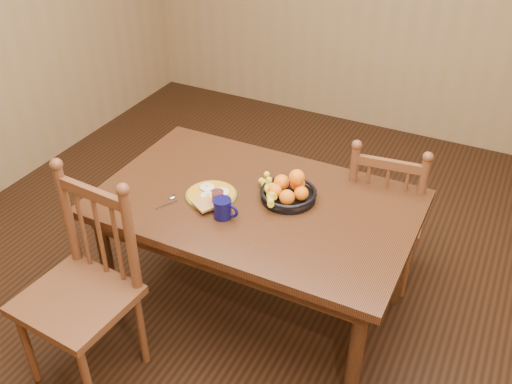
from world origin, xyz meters
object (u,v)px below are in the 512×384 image
at_px(fruit_bowl, 287,191).
at_px(breakfast_plate, 211,195).
at_px(dining_table, 256,214).
at_px(coffee_mug, 223,208).
at_px(chair_far, 384,213).
at_px(chair_near, 83,291).

bearing_deg(fruit_bowl, breakfast_plate, -155.79).
bearing_deg(dining_table, coffee_mug, -111.25).
height_order(chair_far, breakfast_plate, chair_far).
xyz_separation_m(dining_table, fruit_bowl, (0.14, 0.08, 0.13)).
relative_size(dining_table, breakfast_plate, 5.23).
bearing_deg(fruit_bowl, dining_table, -148.89).
xyz_separation_m(chair_near, fruit_bowl, (0.68, 0.82, 0.28)).
distance_m(chair_far, fruit_bowl, 0.71).
relative_size(dining_table, chair_far, 1.66).
xyz_separation_m(dining_table, breakfast_plate, (-0.22, -0.08, 0.10)).
distance_m(dining_table, chair_far, 0.81).
bearing_deg(breakfast_plate, coffee_mug, -40.53).
height_order(chair_near, fruit_bowl, chair_near).
bearing_deg(dining_table, fruit_bowl, 31.11).
relative_size(chair_far, coffee_mug, 7.23).
bearing_deg(chair_far, chair_near, 43.39).
relative_size(chair_near, coffee_mug, 8.00).
xyz_separation_m(coffee_mug, fruit_bowl, (0.21, 0.28, -0.00)).
height_order(chair_far, fruit_bowl, chair_far).
height_order(chair_far, coffee_mug, chair_far).
bearing_deg(coffee_mug, breakfast_plate, 139.47).
height_order(dining_table, coffee_mug, coffee_mug).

